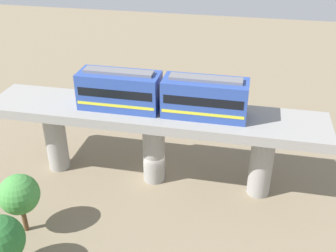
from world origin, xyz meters
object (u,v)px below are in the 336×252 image
parked_car_black (114,106)px  tree_near_viaduct (19,195)px  parked_car_blue (261,127)px  parked_car_red (161,112)px  train (161,94)px

parked_car_black → tree_near_viaduct: tree_near_viaduct is taller
parked_car_blue → parked_car_red: (1.26, 11.16, 0.00)m
parked_car_red → tree_near_viaduct: (-19.79, 5.93, 2.60)m
train → parked_car_blue: (10.23, -8.43, -7.67)m
parked_car_black → tree_near_viaduct: 20.38m
train → parked_car_black: (11.92, 8.49, -7.67)m
train → parked_car_black: 16.52m
parked_car_red → parked_car_black: 5.78m
train → parked_car_red: 14.08m
train → tree_near_viaduct: 13.01m
parked_car_red → tree_near_viaduct: size_ratio=0.87×
tree_near_viaduct → parked_car_blue: bearing=-42.7°
parked_car_blue → tree_near_viaduct: tree_near_viaduct is taller
parked_car_red → tree_near_viaduct: 20.82m
parked_car_red → tree_near_viaduct: tree_near_viaduct is taller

